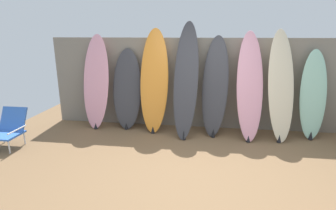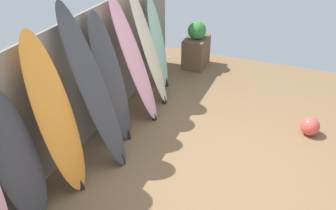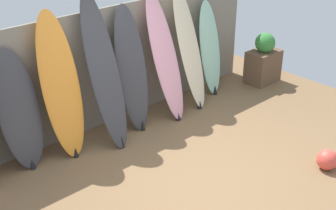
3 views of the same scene
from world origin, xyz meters
name	(u,v)px [view 3 (image 3 of 3)]	position (x,y,z in m)	size (l,w,h in m)	color
ground	(196,178)	(0.00, 0.00, 0.00)	(7.68, 7.68, 0.00)	brown
fence_back	(100,69)	(0.00, 2.01, 0.90)	(6.08, 0.11, 1.80)	gray
surfboard_charcoal_1	(19,111)	(-1.43, 1.76, 0.79)	(0.59, 0.40, 1.60)	#38383D
surfboard_orange_2	(61,87)	(-0.86, 1.67, 0.98)	(0.55, 0.49, 1.99)	orange
surfboard_charcoal_3	(105,73)	(-0.24, 1.55, 1.04)	(0.49, 0.80, 2.12)	#38383D
surfboard_charcoal_4	(132,70)	(0.29, 1.64, 0.92)	(0.55, 0.58, 1.86)	#38383D
surfboard_pink_5	(165,58)	(0.91, 1.58, 0.96)	(0.50, 0.75, 1.94)	pink
surfboard_cream_6	(189,49)	(1.45, 1.60, 0.97)	(0.53, 0.69, 1.97)	beige
surfboard_seafoam_7	(210,49)	(2.05, 1.70, 0.80)	(0.46, 0.39, 1.62)	#9ED6BC
planter_box	(263,61)	(3.11, 1.33, 0.41)	(0.61, 0.41, 0.94)	brown
beach_ball	(327,160)	(1.41, -1.01, 0.14)	(0.28, 0.28, 0.28)	#E54C3F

